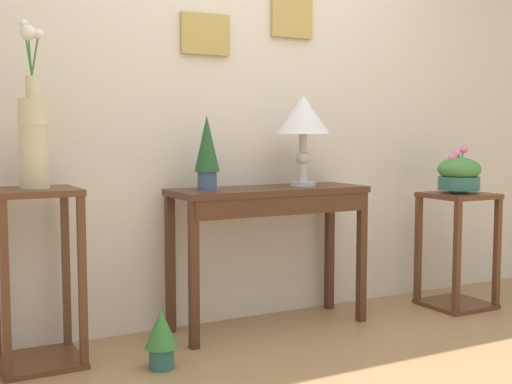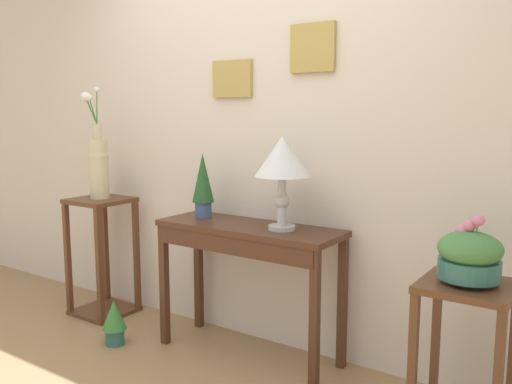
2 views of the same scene
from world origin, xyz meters
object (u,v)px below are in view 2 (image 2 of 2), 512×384
Objects in this scene: console_table at (247,247)px; flower_vase_tall_left at (98,161)px; pedestal_stand_left at (103,256)px; planter_bowl_wide_right at (470,255)px; potted_plant_on_console at (203,183)px; potted_plant_floor at (114,320)px; pedestal_stand_right at (463,363)px; table_lamp at (282,161)px.

flower_vase_tall_left is at bearing -179.71° from console_table.
planter_bowl_wide_right is (2.52, -0.15, 0.42)m from pedestal_stand_left.
planter_bowl_wide_right is (1.26, -0.15, 0.18)m from console_table.
potted_plant_floor is (-0.41, -0.38, -0.85)m from potted_plant_on_console.
potted_plant_on_console is at bearing 172.85° from pedestal_stand_right.
console_table reaches higher than pedestal_stand_right.
potted_plant_on_console is 1.39× the size of potted_plant_floor.
console_table is 2.16× the size of table_lamp.
flower_vase_tall_left is at bearing -176.40° from potted_plant_on_console.
potted_plant_on_console reaches higher than console_table.
pedestal_stand_left is 2.82× the size of planter_bowl_wide_right.
console_table is at bearing -7.85° from potted_plant_on_console.
flower_vase_tall_left is at bearing 176.66° from pedestal_stand_right.
planter_bowl_wide_right is 2.15m from potted_plant_floor.
potted_plant_on_console is at bearing 172.86° from planter_bowl_wide_right.
console_table is 0.56m from table_lamp.
console_table is 1.28m from pedestal_stand_left.
planter_bowl_wide_right reaches higher than potted_plant_floor.
planter_bowl_wide_right is at bearing -3.39° from pedestal_stand_left.
planter_bowl_wide_right is at bearing 137.85° from pedestal_stand_right.
table_lamp reaches higher than console_table.
planter_bowl_wide_right is (1.62, -0.20, -0.17)m from potted_plant_on_console.
potted_plant_on_console is at bearing 3.44° from pedestal_stand_left.
pedestal_stand_right is 0.48m from planter_bowl_wide_right.
potted_plant_on_console reaches higher than planter_bowl_wide_right.
flower_vase_tall_left is (-1.26, -0.01, 0.43)m from console_table.
table_lamp is 1.74× the size of planter_bowl_wide_right.
planter_bowl_wide_right is at bearing 5.08° from potted_plant_floor.
flower_vase_tall_left is (-1.48, -0.03, -0.07)m from table_lamp.
potted_plant_floor is (0.49, -0.33, -0.26)m from pedestal_stand_left.
potted_plant_floor is (-2.03, -0.18, -0.68)m from planter_bowl_wide_right.
pedestal_stand_right is (1.62, -0.20, -0.65)m from potted_plant_on_console.
table_lamp reaches higher than planter_bowl_wide_right.
table_lamp is 0.72× the size of pedestal_stand_right.
pedestal_stand_left is 2.52m from pedestal_stand_right.
flower_vase_tall_left reaches higher than planter_bowl_wide_right.
potted_plant_on_console is 0.51× the size of flower_vase_tall_left.
flower_vase_tall_left is 1.11m from potted_plant_floor.
console_table is 1.54× the size of pedestal_stand_right.
console_table is 1.31m from pedestal_stand_right.
flower_vase_tall_left is at bearing 176.67° from planter_bowl_wide_right.
potted_plant_on_console is at bearing 3.60° from flower_vase_tall_left.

